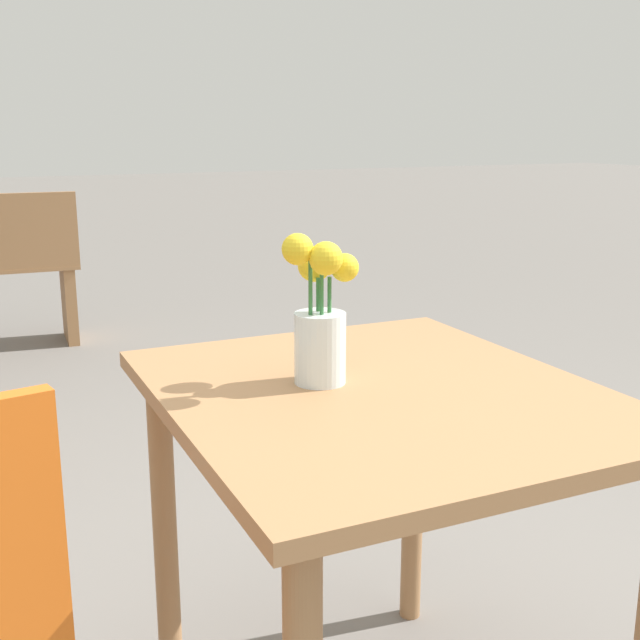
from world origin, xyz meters
The scene contains 2 objects.
table_front centered at (0.00, 0.00, 0.62)m, with size 0.74×0.86×0.74m.
flower_vase centered at (-0.08, 0.07, 0.85)m, with size 0.14×0.14×0.27m.
Camera 1 is at (-0.67, -1.14, 1.18)m, focal length 45.00 mm.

